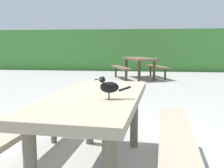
% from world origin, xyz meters
% --- Properties ---
extents(hedge_wall, '(28.00, 1.42, 1.92)m').
position_xyz_m(hedge_wall, '(0.00, 10.47, 0.96)').
color(hedge_wall, '#428438').
rests_on(hedge_wall, ground).
extents(picnic_table_foreground, '(1.80, 1.85, 0.74)m').
position_xyz_m(picnic_table_foreground, '(-0.15, -0.08, 0.56)').
color(picnic_table_foreground, gray).
rests_on(picnic_table_foreground, ground).
extents(bird_grackle, '(0.28, 0.10, 0.18)m').
position_xyz_m(bird_grackle, '(-0.01, -0.28, 0.84)').
color(bird_grackle, black).
rests_on(bird_grackle, picnic_table_foreground).
extents(picnic_table_mid_left, '(2.18, 2.20, 0.74)m').
position_xyz_m(picnic_table_mid_left, '(0.12, 6.98, 0.56)').
color(picnic_table_mid_left, brown).
rests_on(picnic_table_mid_left, ground).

